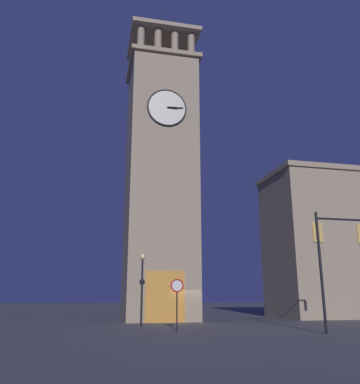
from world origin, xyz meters
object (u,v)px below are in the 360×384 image
Objects in this scene: traffic_signal_near at (337,251)px; no_horn_sign at (177,290)px; adjacent_wing_building at (359,244)px; clocktower at (160,179)px; street_lamp at (142,275)px.

no_horn_sign is (9.09, -2.63, -2.21)m from traffic_signal_near.
adjacent_wing_building is at bearing -130.15° from traffic_signal_near.
traffic_signal_near is at bearing 120.45° from clocktower.
no_horn_sign is at bearing 29.67° from adjacent_wing_building.
no_horn_sign is at bearing 108.23° from street_lamp.
adjacent_wing_building is 6.22× the size of no_horn_sign.
clocktower is 6.22× the size of street_lamp.
adjacent_wing_building is at bearing -161.53° from street_lamp.
clocktower reaches higher than no_horn_sign.
clocktower reaches higher than street_lamp.
street_lamp reaches higher than no_horn_sign.
clocktower is at bearing -108.83° from street_lamp.
traffic_signal_near is (12.68, 15.03, -2.63)m from adjacent_wing_building.
adjacent_wing_building is at bearing -177.42° from clocktower.
clocktower is 18.22m from traffic_signal_near.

